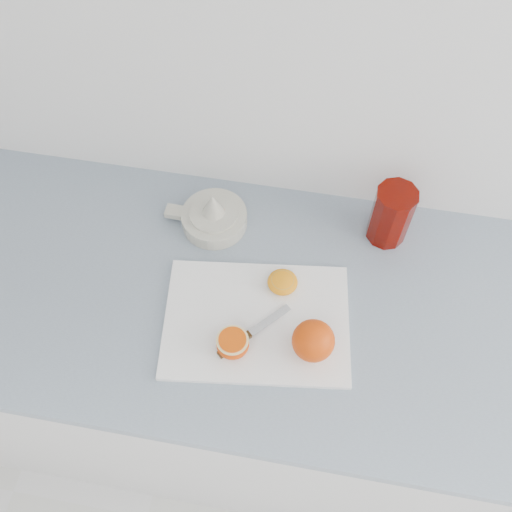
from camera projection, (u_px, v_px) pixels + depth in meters
The scene contains 8 objects.
counter at pixel (284, 377), 1.57m from camera, with size 2.37×0.64×0.89m.
cutting_board at pixel (257, 321), 1.16m from camera, with size 0.38×0.27×0.01m, color white.
whole_orange at pixel (313, 341), 1.09m from camera, with size 0.08×0.08×0.08m.
half_orange at pixel (233, 344), 1.11m from camera, with size 0.07×0.07×0.04m.
squeezed_shell at pixel (283, 282), 1.19m from camera, with size 0.06×0.06×0.03m.
paring_knife at pixel (241, 340), 1.13m from camera, with size 0.13×0.14×0.01m.
citrus_juicer at pixel (213, 216), 1.28m from camera, with size 0.19×0.15×0.10m.
red_tumbler at pixel (391, 216), 1.23m from camera, with size 0.09×0.09×0.15m.
Camera 1 is at (-0.06, 1.14, 1.95)m, focal length 40.00 mm.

